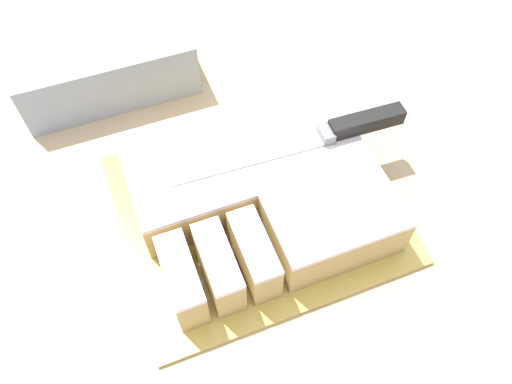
% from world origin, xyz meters
% --- Properties ---
extents(ground_plane, '(8.00, 8.00, 0.00)m').
position_xyz_m(ground_plane, '(0.00, 0.00, 0.00)').
color(ground_plane, '#4C4742').
extents(countertop, '(1.40, 1.10, 0.90)m').
position_xyz_m(countertop, '(0.00, 0.00, 0.45)').
color(countertop, tan).
rests_on(countertop, ground_plane).
extents(cake_board, '(0.36, 0.32, 0.01)m').
position_xyz_m(cake_board, '(0.07, -0.08, 0.91)').
color(cake_board, gold).
rests_on(cake_board, countertop).
extents(cake, '(0.30, 0.26, 0.07)m').
position_xyz_m(cake, '(0.08, -0.08, 0.94)').
color(cake, tan).
rests_on(cake, cake_board).
extents(knife, '(0.32, 0.04, 0.02)m').
position_xyz_m(knife, '(0.20, -0.06, 0.99)').
color(knife, silver).
rests_on(knife, cake).
extents(storage_box, '(0.27, 0.17, 0.09)m').
position_xyz_m(storage_box, '(-0.06, 0.24, 0.95)').
color(storage_box, '#8C99B2').
rests_on(storage_box, countertop).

